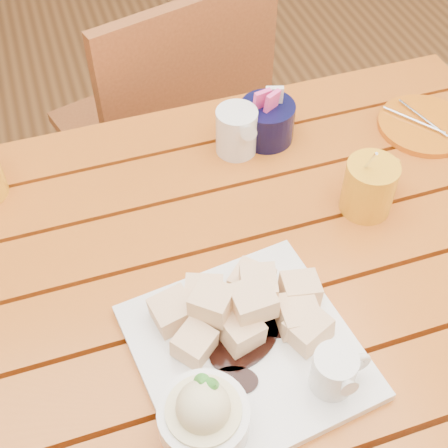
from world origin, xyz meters
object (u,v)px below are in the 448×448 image
object	(u,v)px
chair_far	(170,130)
orange_saucer	(425,125)
dessert_plate	(240,355)
coffee_mug_right	(370,186)
table	(215,321)

from	to	relation	value
chair_far	orange_saucer	bearing A→B (deg)	114.49
dessert_plate	chair_far	xyz separation A→B (m)	(0.10, 0.78, -0.29)
dessert_plate	coffee_mug_right	xyz separation A→B (m)	(0.28, 0.20, 0.01)
orange_saucer	chair_far	distance (m)	0.63
table	chair_far	world-z (taller)	chair_far
table	chair_far	bearing A→B (deg)	81.97
table	chair_far	xyz separation A→B (m)	(0.09, 0.64, -0.15)
chair_far	coffee_mug_right	bearing A→B (deg)	91.87
orange_saucer	chair_far	world-z (taller)	chair_far
table	orange_saucer	world-z (taller)	orange_saucer
chair_far	dessert_plate	bearing A→B (deg)	67.02
dessert_plate	chair_far	distance (m)	0.84
table	dessert_plate	size ratio (longest dim) A/B	3.94
dessert_plate	coffee_mug_right	world-z (taller)	coffee_mug_right
coffee_mug_right	chair_far	size ratio (longest dim) A/B	0.15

